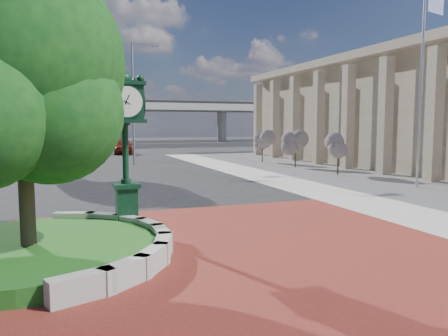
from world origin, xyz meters
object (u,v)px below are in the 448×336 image
street_lamp_near (136,94)px  flagpole_a (422,76)px  flagpole_b (421,84)px  post_clock (125,137)px  street_lamp_far (76,106)px  parked_car (123,146)px

street_lamp_near → flagpole_a: bearing=-57.8°
flagpole_b → street_lamp_near: (-13.13, 16.63, 0.22)m
flagpole_b → street_lamp_near: flagpole_b is taller
flagpole_b → flagpole_a: bearing=-133.9°
flagpole_b → post_clock: bearing=-161.1°
street_lamp_near → street_lamp_far: street_lamp_near is taller
post_clock → flagpole_a: size_ratio=0.47×
parked_car → flagpole_a: flagpole_a is taller
flagpole_b → street_lamp_far: 40.49m
parked_car → street_lamp_near: size_ratio=0.51×
post_clock → flagpole_a: (15.31, 4.15, 2.85)m
street_lamp_near → post_clock: bearing=-99.6°
parked_car → street_lamp_far: bearing=133.9°
street_lamp_near → street_lamp_far: bearing=101.8°
street_lamp_far → flagpole_b: bearing=-64.7°
flagpole_a → street_lamp_near: size_ratio=1.14×
flagpole_a → flagpole_b: bearing=46.1°
post_clock → parked_car: post_clock is taller
flagpole_b → street_lamp_far: bearing=115.3°
post_clock → street_lamp_far: size_ratio=0.56×
parked_car → street_lamp_near: bearing=-86.9°
parked_car → flagpole_b: flagpole_b is taller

